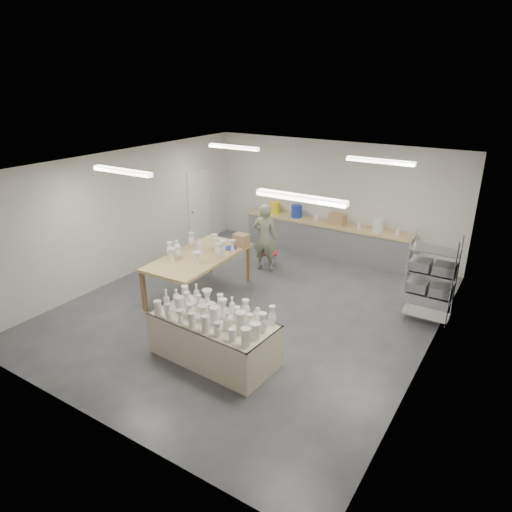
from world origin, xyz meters
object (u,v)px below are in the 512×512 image
Objects in this scene: drying_table at (214,337)px; potter at (265,237)px; red_stool at (270,254)px; work_table at (202,254)px.

potter is at bearing 112.07° from drying_table.
work_table is at bearing -101.55° from red_stool.
potter reaches higher than red_stool.
work_table is 1.95m from potter.
drying_table is 4.28m from red_stool.
work_table is (-1.75, 1.91, 0.50)m from drying_table.
work_table is at bearing 135.63° from drying_table.
potter reaches higher than work_table.
work_table reaches higher than red_stool.
drying_table is at bearing 97.28° from potter.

